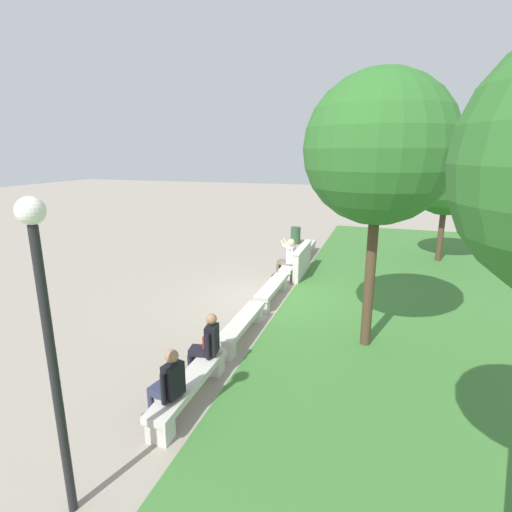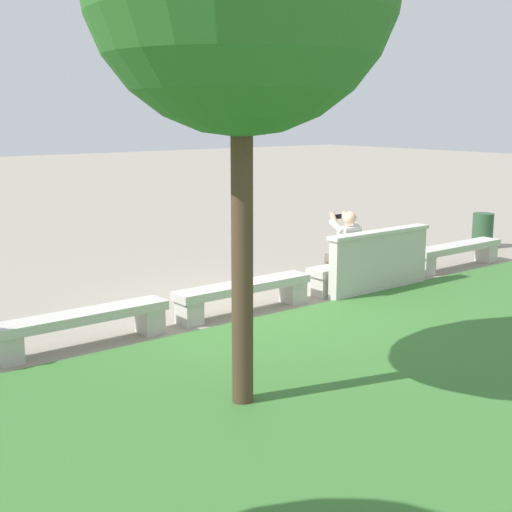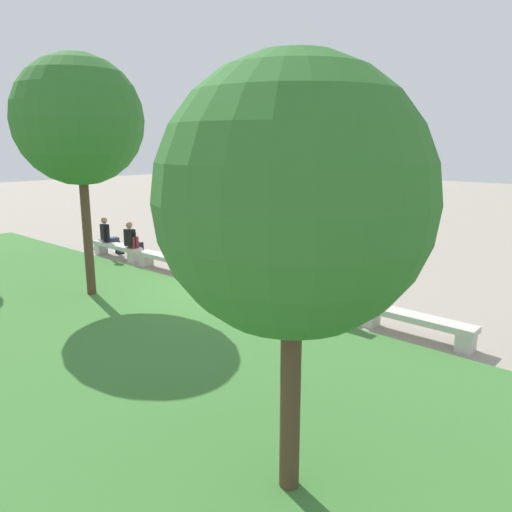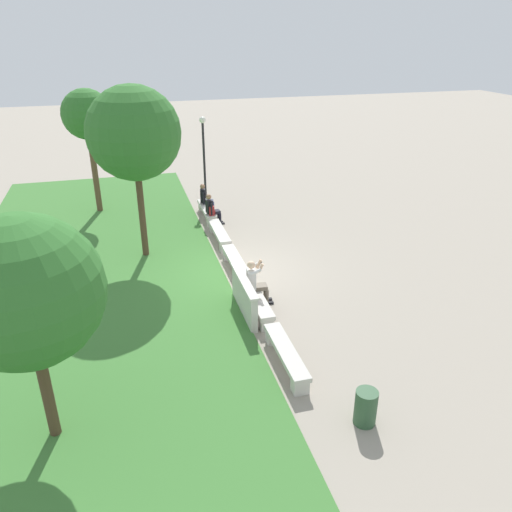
{
  "view_description": "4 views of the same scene",
  "coord_description": "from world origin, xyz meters",
  "px_view_note": "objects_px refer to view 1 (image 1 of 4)",
  "views": [
    {
      "loc": [
        10.22,
        2.83,
        4.06
      ],
      "look_at": [
        -0.68,
        -0.7,
        1.04
      ],
      "focal_mm": 28.0,
      "sensor_mm": 36.0,
      "label": 1
    },
    {
      "loc": [
        6.05,
        8.04,
        2.87
      ],
      "look_at": [
        -0.5,
        -0.35,
        0.73
      ],
      "focal_mm": 50.0,
      "sensor_mm": 36.0,
      "label": 2
    },
    {
      "loc": [
        -8.71,
        8.62,
        3.61
      ],
      "look_at": [
        -0.87,
        -0.11,
        0.94
      ],
      "focal_mm": 35.0,
      "sensor_mm": 36.0,
      "label": 3
    },
    {
      "loc": [
        -13.84,
        3.14,
        7.09
      ],
      "look_at": [
        -1.11,
        -0.37,
        0.98
      ],
      "focal_mm": 35.0,
      "sensor_mm": 36.0,
      "label": 4
    }
  ],
  "objects_px": {
    "bench_mid": "(272,289)",
    "trash_bin": "(296,235)",
    "bench_main": "(306,249)",
    "backpack": "(210,344)",
    "tree_behind_wall": "(447,179)",
    "tree_right_background": "(379,150)",
    "bench_near": "(292,266)",
    "person_photographer": "(287,256)",
    "person_companion": "(168,384)",
    "person_distant": "(206,343)",
    "bench_end": "(190,386)",
    "lamp_post": "(46,319)",
    "bench_far": "(242,325)"
  },
  "relations": [
    {
      "from": "bench_mid",
      "to": "trash_bin",
      "type": "xyz_separation_m",
      "value": [
        -7.15,
        -0.91,
        0.07
      ]
    },
    {
      "from": "bench_main",
      "to": "backpack",
      "type": "relative_size",
      "value": 5.26
    },
    {
      "from": "tree_behind_wall",
      "to": "tree_right_background",
      "type": "height_order",
      "value": "tree_right_background"
    },
    {
      "from": "bench_near",
      "to": "person_photographer",
      "type": "height_order",
      "value": "person_photographer"
    },
    {
      "from": "person_companion",
      "to": "bench_main",
      "type": "bearing_deg",
      "value": 179.65
    },
    {
      "from": "person_companion",
      "to": "backpack",
      "type": "height_order",
      "value": "person_companion"
    },
    {
      "from": "bench_mid",
      "to": "person_distant",
      "type": "relative_size",
      "value": 1.79
    },
    {
      "from": "bench_end",
      "to": "person_distant",
      "type": "height_order",
      "value": "person_distant"
    },
    {
      "from": "person_companion",
      "to": "lamp_post",
      "type": "bearing_deg",
      "value": -9.81
    },
    {
      "from": "bench_main",
      "to": "person_companion",
      "type": "relative_size",
      "value": 1.79
    },
    {
      "from": "person_distant",
      "to": "tree_behind_wall",
      "type": "distance_m",
      "value": 11.48
    },
    {
      "from": "bench_mid",
      "to": "person_companion",
      "type": "bearing_deg",
      "value": -0.67
    },
    {
      "from": "bench_near",
      "to": "tree_behind_wall",
      "type": "distance_m",
      "value": 6.56
    },
    {
      "from": "tree_behind_wall",
      "to": "tree_right_background",
      "type": "bearing_deg",
      "value": -16.02
    },
    {
      "from": "bench_far",
      "to": "lamp_post",
      "type": "bearing_deg",
      "value": -4.33
    },
    {
      "from": "bench_main",
      "to": "bench_near",
      "type": "height_order",
      "value": "same"
    },
    {
      "from": "bench_near",
      "to": "bench_far",
      "type": "xyz_separation_m",
      "value": [
        5.02,
        0.0,
        0.0
      ]
    },
    {
      "from": "bench_near",
      "to": "tree_behind_wall",
      "type": "xyz_separation_m",
      "value": [
        -3.35,
        4.91,
        2.78
      ]
    },
    {
      "from": "tree_right_background",
      "to": "bench_mid",
      "type": "bearing_deg",
      "value": -127.2
    },
    {
      "from": "backpack",
      "to": "person_photographer",
      "type": "bearing_deg",
      "value": -179.59
    },
    {
      "from": "bench_mid",
      "to": "backpack",
      "type": "distance_m",
      "value": 4.13
    },
    {
      "from": "bench_mid",
      "to": "bench_end",
      "type": "height_order",
      "value": "same"
    },
    {
      "from": "bench_end",
      "to": "person_distant",
      "type": "xyz_separation_m",
      "value": [
        -0.81,
        -0.07,
        0.36
      ]
    },
    {
      "from": "tree_right_background",
      "to": "bench_far",
      "type": "bearing_deg",
      "value": -79.4
    },
    {
      "from": "person_companion",
      "to": "tree_behind_wall",
      "type": "bearing_deg",
      "value": 156.48
    },
    {
      "from": "person_distant",
      "to": "tree_behind_wall",
      "type": "xyz_separation_m",
      "value": [
        -10.06,
        4.97,
        2.42
      ]
    },
    {
      "from": "bench_far",
      "to": "person_photographer",
      "type": "bearing_deg",
      "value": -179.04
    },
    {
      "from": "person_distant",
      "to": "lamp_post",
      "type": "distance_m",
      "value": 3.56
    },
    {
      "from": "person_companion",
      "to": "tree_behind_wall",
      "type": "xyz_separation_m",
      "value": [
        -11.43,
        4.97,
        2.42
      ]
    },
    {
      "from": "backpack",
      "to": "tree_right_background",
      "type": "relative_size",
      "value": 0.08
    },
    {
      "from": "bench_end",
      "to": "lamp_post",
      "type": "relative_size",
      "value": 0.62
    },
    {
      "from": "bench_far",
      "to": "tree_right_background",
      "type": "bearing_deg",
      "value": 100.6
    },
    {
      "from": "person_distant",
      "to": "person_companion",
      "type": "bearing_deg",
      "value": 0.03
    },
    {
      "from": "bench_near",
      "to": "tree_right_background",
      "type": "bearing_deg",
      "value": 30.39
    },
    {
      "from": "person_companion",
      "to": "lamp_post",
      "type": "distance_m",
      "value": 2.47
    },
    {
      "from": "bench_main",
      "to": "backpack",
      "type": "height_order",
      "value": "backpack"
    },
    {
      "from": "tree_right_background",
      "to": "bench_near",
      "type": "bearing_deg",
      "value": -149.61
    },
    {
      "from": "bench_end",
      "to": "person_photographer",
      "type": "xyz_separation_m",
      "value": [
        -7.13,
        -0.08,
        0.43
      ]
    },
    {
      "from": "backpack",
      "to": "person_companion",
      "type": "bearing_deg",
      "value": -1.26
    },
    {
      "from": "bench_near",
      "to": "person_companion",
      "type": "xyz_separation_m",
      "value": [
        8.08,
        -0.06,
        0.36
      ]
    },
    {
      "from": "person_photographer",
      "to": "backpack",
      "type": "bearing_deg",
      "value": 0.41
    },
    {
      "from": "bench_main",
      "to": "person_photographer",
      "type": "relative_size",
      "value": 1.71
    },
    {
      "from": "bench_near",
      "to": "lamp_post",
      "type": "height_order",
      "value": "lamp_post"
    },
    {
      "from": "bench_main",
      "to": "bench_near",
      "type": "distance_m",
      "value": 2.51
    },
    {
      "from": "bench_near",
      "to": "person_companion",
      "type": "relative_size",
      "value": 1.79
    },
    {
      "from": "person_photographer",
      "to": "bench_main",
      "type": "bearing_deg",
      "value": 178.47
    },
    {
      "from": "bench_near",
      "to": "bench_mid",
      "type": "xyz_separation_m",
      "value": [
        2.51,
        0.0,
        0.0
      ]
    },
    {
      "from": "bench_main",
      "to": "backpack",
      "type": "distance_m",
      "value": 9.14
    },
    {
      "from": "bench_mid",
      "to": "bench_end",
      "type": "distance_m",
      "value": 5.02
    },
    {
      "from": "bench_end",
      "to": "trash_bin",
      "type": "height_order",
      "value": "trash_bin"
    }
  ]
}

